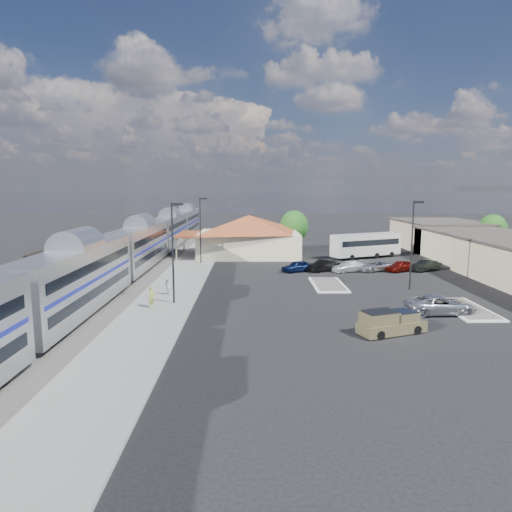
{
  "coord_description": "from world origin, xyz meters",
  "views": [
    {
      "loc": [
        -4.22,
        -45.31,
        10.18
      ],
      "look_at": [
        -3.63,
        4.49,
        2.8
      ],
      "focal_mm": 32.0,
      "sensor_mm": 36.0,
      "label": 1
    }
  ],
  "objects_px": {
    "pickup_truck": "(392,323)",
    "station_depot": "(248,235)",
    "suv": "(440,305)",
    "coach_bus": "(366,244)"
  },
  "relations": [
    {
      "from": "pickup_truck",
      "to": "coach_bus",
      "type": "bearing_deg",
      "value": -32.25
    },
    {
      "from": "station_depot",
      "to": "coach_bus",
      "type": "relative_size",
      "value": 1.64
    },
    {
      "from": "suv",
      "to": "coach_bus",
      "type": "relative_size",
      "value": 0.5
    },
    {
      "from": "pickup_truck",
      "to": "coach_bus",
      "type": "height_order",
      "value": "coach_bus"
    },
    {
      "from": "pickup_truck",
      "to": "station_depot",
      "type": "bearing_deg",
      "value": -5.92
    },
    {
      "from": "station_depot",
      "to": "suv",
      "type": "height_order",
      "value": "station_depot"
    },
    {
      "from": "suv",
      "to": "coach_bus",
      "type": "bearing_deg",
      "value": -4.16
    },
    {
      "from": "coach_bus",
      "to": "pickup_truck",
      "type": "bearing_deg",
      "value": 144.15
    },
    {
      "from": "station_depot",
      "to": "pickup_truck",
      "type": "height_order",
      "value": "station_depot"
    },
    {
      "from": "pickup_truck",
      "to": "coach_bus",
      "type": "distance_m",
      "value": 36.3
    }
  ]
}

